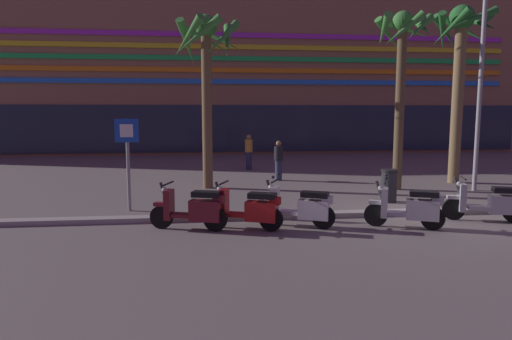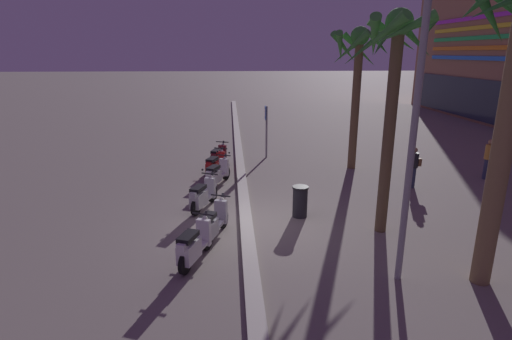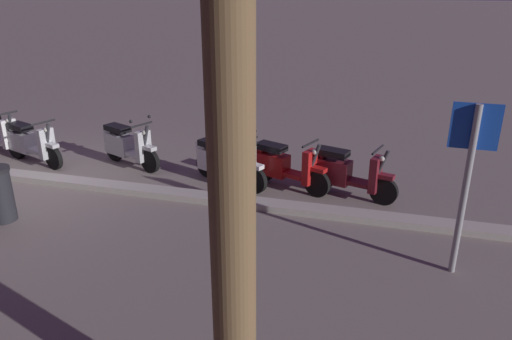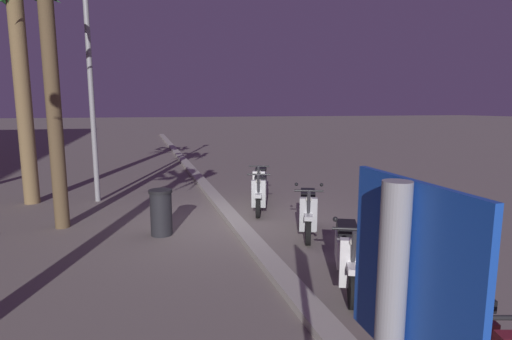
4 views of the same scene
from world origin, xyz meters
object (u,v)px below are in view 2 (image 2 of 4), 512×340
Objects in this scene: scooter_white_second_in_line at (194,246)px; pedestrian_by_palm_tree at (413,166)px; palm_tree_mid_walkway at (395,67)px; scooter_white_mid_rear at (217,174)px; street_lamp at (419,84)px; crossing_sign at (266,126)px; palm_tree_near_sign at (358,63)px; scooter_maroon_last_in_row at (218,158)px; scooter_silver_mid_centre at (203,196)px; scooter_silver_tail_end at (212,224)px; pedestrian_strolling_near_curb at (489,158)px; litter_bin at (300,201)px; scooter_red_mid_front at (215,166)px.

scooter_white_second_in_line is 1.10× the size of pedestrian_by_palm_tree.
palm_tree_mid_walkway is at bearing -34.35° from pedestrian_by_palm_tree.
palm_tree_mid_walkway reaches higher than pedestrian_by_palm_tree.
pedestrian_by_palm_tree is at bearing 84.78° from scooter_white_mid_rear.
palm_tree_mid_walkway is 0.84× the size of street_lamp.
palm_tree_near_sign reaches higher than crossing_sign.
scooter_maroon_last_in_row is 4.78m from scooter_silver_mid_centre.
scooter_silver_mid_centre is at bearing -53.94° from palm_tree_near_sign.
pedestrian_strolling_near_curb is at bearing 114.25° from scooter_silver_tail_end.
litter_bin is (3.27, -7.90, -0.34)m from pedestrian_strolling_near_curb.
scooter_maroon_last_in_row is at bearing -102.01° from pedestrian_strolling_near_curb.
palm_tree_mid_walkway reaches higher than scooter_silver_mid_centre.
palm_tree_mid_walkway is at bearing 69.27° from scooter_silver_mid_centre.
scooter_white_mid_rear is 0.25× the size of street_lamp.
scooter_maroon_last_in_row is 2.38m from scooter_white_mid_rear.
pedestrian_by_palm_tree reaches higher than scooter_red_mid_front.
scooter_white_mid_rear is at bearing 176.25° from scooter_white_second_in_line.
palm_tree_near_sign is at bearing 126.06° from scooter_silver_mid_centre.
pedestrian_strolling_near_curb is at bearing 64.46° from crossing_sign.
street_lamp reaches higher than pedestrian_by_palm_tree.
palm_tree_mid_walkway is at bearing 40.88° from scooter_red_mid_front.
palm_tree_near_sign reaches higher than scooter_silver_mid_centre.
palm_tree_near_sign is (-2.02, 5.66, 3.91)m from scooter_white_mid_rear.
crossing_sign reaches higher than scooter_red_mid_front.
scooter_red_mid_front is 7.01m from palm_tree_near_sign.
scooter_silver_mid_centre is (4.76, -0.38, -0.00)m from scooter_maroon_last_in_row.
scooter_white_mid_rear is 8.71m from street_lamp.
scooter_silver_mid_centre is 0.28× the size of palm_tree_near_sign.
scooter_red_mid_front is at bearing -139.12° from palm_tree_mid_walkway.
palm_tree_near_sign is 6.24m from pedestrian_strolling_near_curb.
palm_tree_near_sign reaches higher than scooter_white_second_in_line.
pedestrian_strolling_near_curb is (-0.80, 3.35, 0.04)m from pedestrian_by_palm_tree.
scooter_silver_mid_centre is at bearing -179.85° from scooter_white_second_in_line.
scooter_white_second_in_line is 12.35m from pedestrian_strolling_near_curb.
pedestrian_strolling_near_curb is (-5.92, 10.83, 0.37)m from scooter_white_second_in_line.
scooter_silver_tail_end is 9.52m from palm_tree_near_sign.
scooter_white_second_in_line is 0.29× the size of palm_tree_near_sign.
palm_tree_near_sign is at bearing 59.07° from crossing_sign.
scooter_silver_mid_centre reaches higher than scooter_maroon_last_in_row.
scooter_silver_mid_centre is 0.28× the size of palm_tree_mid_walkway.
pedestrian_strolling_near_curb is at bearing 118.67° from scooter_white_second_in_line.
pedestrian_strolling_near_curb is (2.23, 10.46, 0.37)m from scooter_maroon_last_in_row.
crossing_sign reaches higher than pedestrian_strolling_near_curb.
pedestrian_strolling_near_curb reaches higher than scooter_red_mid_front.
palm_tree_mid_walkway is (4.28, 4.62, 3.96)m from scooter_white_mid_rear.
scooter_silver_tail_end is 11.47m from pedestrian_strolling_near_curb.
scooter_white_second_in_line is (5.77, -0.38, 0.01)m from scooter_white_mid_rear.
pedestrian_by_palm_tree is 0.95× the size of pedestrian_strolling_near_curb.
crossing_sign is at bearing 142.22° from scooter_red_mid_front.
palm_tree_near_sign reaches higher than scooter_red_mid_front.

